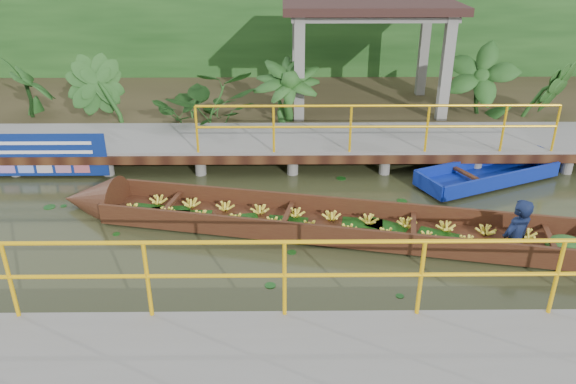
{
  "coord_description": "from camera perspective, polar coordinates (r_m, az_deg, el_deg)",
  "views": [
    {
      "loc": [
        0.78,
        -8.55,
        4.87
      ],
      "look_at": [
        0.88,
        0.5,
        0.6
      ],
      "focal_mm": 35.0,
      "sensor_mm": 36.0,
      "label": 1
    }
  ],
  "objects": [
    {
      "name": "blue_banner",
      "position": [
        12.93,
        -24.32,
        3.47
      ],
      "size": [
        3.01,
        0.04,
        0.94
      ],
      "color": "navy",
      "rests_on": "ground"
    },
    {
      "name": "land_strip",
      "position": [
        16.72,
        -3.29,
        9.11
      ],
      "size": [
        30.0,
        8.0,
        0.45
      ],
      "primitive_type": "cube",
      "color": "#2E2617",
      "rests_on": "ground"
    },
    {
      "name": "tropical_plants",
      "position": [
        14.31,
        -1.26,
        10.64
      ],
      "size": [
        14.29,
        1.29,
        1.61
      ],
      "color": "#153A12",
      "rests_on": "ground"
    },
    {
      "name": "ground",
      "position": [
        9.87,
        -5.08,
        -4.42
      ],
      "size": [
        80.0,
        80.0,
        0.0
      ],
      "primitive_type": "plane",
      "color": "#2B2F17",
      "rests_on": "ground"
    },
    {
      "name": "foliage_backdrop",
      "position": [
        18.78,
        -3.1,
        16.45
      ],
      "size": [
        30.0,
        0.8,
        4.0
      ],
      "primitive_type": "cube",
      "color": "#153A12",
      "rests_on": "ground"
    },
    {
      "name": "far_dock",
      "position": [
        12.78,
        -4.0,
        5.1
      ],
      "size": [
        16.0,
        2.06,
        1.66
      ],
      "color": "slate",
      "rests_on": "ground"
    },
    {
      "name": "vendor_boat",
      "position": [
        9.84,
        7.65,
        -3.23
      ],
      "size": [
        10.91,
        3.31,
        2.11
      ],
      "rotation": [
        0.0,
        0.0,
        -0.21
      ],
      "color": "#3A190F",
      "rests_on": "ground"
    },
    {
      "name": "pavilion",
      "position": [
        15.15,
        8.2,
        17.24
      ],
      "size": [
        4.4,
        3.0,
        3.0
      ],
      "color": "slate",
      "rests_on": "ground"
    },
    {
      "name": "moored_blue_boat",
      "position": [
        13.08,
        22.29,
        2.16
      ],
      "size": [
        3.64,
        2.29,
        0.85
      ],
      "rotation": [
        0.0,
        0.0,
        0.42
      ],
      "color": "navy",
      "rests_on": "ground"
    }
  ]
}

